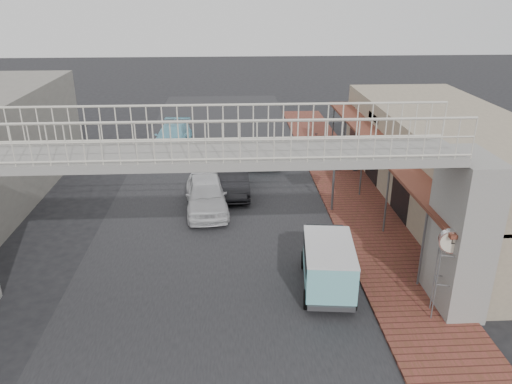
{
  "coord_description": "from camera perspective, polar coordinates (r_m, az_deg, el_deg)",
  "views": [
    {
      "loc": [
        0.61,
        -17.21,
        9.41
      ],
      "look_at": [
        1.64,
        1.42,
        1.8
      ],
      "focal_mm": 35.0,
      "sensor_mm": 36.0,
      "label": 1
    }
  ],
  "objects": [
    {
      "name": "footbridge",
      "position": [
        14.62,
        -5.25,
        -3.15
      ],
      "size": [
        16.4,
        2.4,
        6.34
      ],
      "color": "gray",
      "rests_on": "ground"
    },
    {
      "name": "motorcycle_near",
      "position": [
        27.87,
        10.27,
        3.19
      ],
      "size": [
        1.6,
        0.74,
        0.81
      ],
      "primitive_type": "imported",
      "rotation": [
        0.0,
        0.0,
        1.44
      ],
      "color": "black",
      "rests_on": "sidewalk"
    },
    {
      "name": "ground",
      "position": [
        19.62,
        -4.58,
        -6.55
      ],
      "size": [
        120.0,
        120.0,
        0.0
      ],
      "primitive_type": "plane",
      "color": "black",
      "rests_on": "ground"
    },
    {
      "name": "shophouse_row",
      "position": [
        24.73,
        21.81,
        3.15
      ],
      "size": [
        7.2,
        18.0,
        4.0
      ],
      "color": "gray",
      "rests_on": "ground"
    },
    {
      "name": "angkot_curb",
      "position": [
        29.38,
        0.68,
        4.9
      ],
      "size": [
        2.44,
        4.95,
        1.35
      ],
      "primitive_type": "imported",
      "rotation": [
        0.0,
        0.0,
        3.1
      ],
      "color": "#75C8CB",
      "rests_on": "ground"
    },
    {
      "name": "road_strip",
      "position": [
        19.62,
        -4.58,
        -6.53
      ],
      "size": [
        10.0,
        60.0,
        0.01
      ],
      "primitive_type": "cube",
      "color": "black",
      "rests_on": "ground"
    },
    {
      "name": "arrow_sign",
      "position": [
        22.32,
        10.92,
        4.11
      ],
      "size": [
        1.86,
        1.2,
        3.14
      ],
      "rotation": [
        0.0,
        0.0,
        0.13
      ],
      "color": "#59595B",
      "rests_on": "sidewalk"
    },
    {
      "name": "angkot_van",
      "position": [
        16.81,
        8.26,
        -7.67
      ],
      "size": [
        1.98,
        3.71,
        1.75
      ],
      "rotation": [
        0.0,
        0.0,
        -0.11
      ],
      "color": "black",
      "rests_on": "ground"
    },
    {
      "name": "angkot_far",
      "position": [
        32.23,
        -9.54,
        6.25
      ],
      "size": [
        2.35,
        5.1,
        1.44
      ],
      "primitive_type": "imported",
      "rotation": [
        0.0,
        0.0,
        -0.07
      ],
      "color": "#79BDD2",
      "rests_on": "ground"
    },
    {
      "name": "street_clock",
      "position": [
        15.61,
        21.34,
        -5.69
      ],
      "size": [
        0.75,
        0.69,
        2.9
      ],
      "rotation": [
        0.0,
        0.0,
        -0.3
      ],
      "color": "#59595B",
      "rests_on": "sidewalk"
    },
    {
      "name": "white_hatchback",
      "position": [
        22.72,
        -5.72,
        -0.27
      ],
      "size": [
        2.19,
        4.66,
        1.54
      ],
      "primitive_type": "imported",
      "rotation": [
        0.0,
        0.0,
        0.08
      ],
      "color": "white",
      "rests_on": "ground"
    },
    {
      "name": "dark_sedan",
      "position": [
        24.67,
        -2.63,
        1.49
      ],
      "size": [
        1.58,
        4.28,
        1.4
      ],
      "primitive_type": "imported",
      "rotation": [
        0.0,
        0.0,
        0.02
      ],
      "color": "black",
      "rests_on": "ground"
    },
    {
      "name": "sidewalk",
      "position": [
        23.03,
        11.96,
        -2.3
      ],
      "size": [
        3.0,
        40.0,
        0.1
      ],
      "primitive_type": "cube",
      "color": "brown",
      "rests_on": "ground"
    },
    {
      "name": "motorcycle_far",
      "position": [
        31.83,
        7.29,
        5.86
      ],
      "size": [
        1.57,
        0.6,
        0.92
      ],
      "primitive_type": "imported",
      "rotation": [
        0.0,
        0.0,
        1.46
      ],
      "color": "black",
      "rests_on": "sidewalk"
    }
  ]
}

